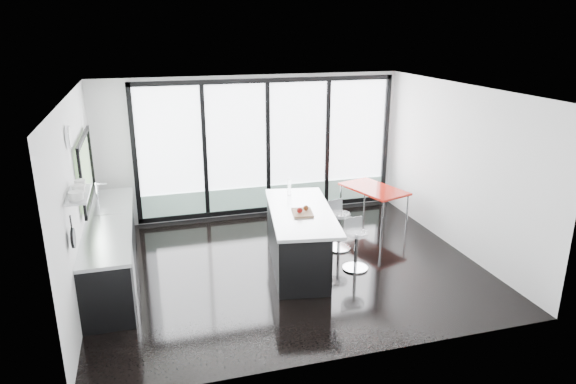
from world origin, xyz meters
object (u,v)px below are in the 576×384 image
object	(u,v)px
bar_stool_near	(356,250)
red_table	(373,205)
island	(296,237)
bar_stool_far	(339,231)

from	to	relation	value
bar_stool_near	red_table	distance (m)	2.14
bar_stool_near	red_table	size ratio (longest dim) A/B	0.49
island	bar_stool_far	size ratio (longest dim) A/B	3.63
island	bar_stool_near	distance (m)	0.97
bar_stool_near	bar_stool_far	distance (m)	0.79
red_table	island	bearing A→B (deg)	-145.08
bar_stool_near	bar_stool_far	size ratio (longest dim) A/B	0.96
bar_stool_far	bar_stool_near	bearing A→B (deg)	-108.15
island	bar_stool_far	world-z (taller)	island
island	red_table	xyz separation A→B (m)	(1.99, 1.39, -0.12)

